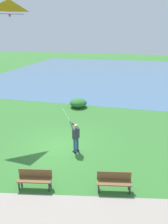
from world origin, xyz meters
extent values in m
plane|color=#33702D|center=(0.00, 0.00, 0.00)|extent=(120.00, 120.00, 0.00)
cube|color=#476B8E|center=(-26.13, 4.00, 0.00)|extent=(36.00, 44.00, 0.01)
cube|color=gray|center=(5.14, 2.00, 0.01)|extent=(8.42, 31.88, 0.02)
cube|color=#232328|center=(0.41, 1.05, 0.03)|extent=(0.20, 0.26, 0.06)
cylinder|color=#2D4C8E|center=(0.41, 1.07, 0.45)|extent=(0.14, 0.14, 0.82)
cube|color=#232328|center=(0.19, 1.15, 0.03)|extent=(0.20, 0.26, 0.06)
cylinder|color=#2D4C8E|center=(0.20, 1.17, 0.45)|extent=(0.14, 0.14, 0.82)
cube|color=#333842|center=(0.31, 1.12, 1.16)|extent=(0.46, 0.37, 0.60)
sphere|color=#DBB28E|center=(0.31, 1.12, 1.62)|extent=(0.22, 0.22, 0.22)
ellipsoid|color=tan|center=(0.31, 1.13, 1.66)|extent=(0.30, 0.30, 0.13)
cylinder|color=#333842|center=(0.29, 0.88, 1.61)|extent=(0.51, 0.40, 0.43)
cylinder|color=#333842|center=(0.13, 0.96, 1.61)|extent=(0.12, 0.56, 0.43)
sphere|color=#DBB28E|center=(0.14, 0.78, 1.74)|extent=(0.10, 0.10, 0.10)
pyramid|color=orange|center=(-1.70, -3.45, 7.93)|extent=(1.74, 1.95, 0.66)
cone|color=#E02D9E|center=(-2.01, -3.68, 7.52)|extent=(0.28, 0.28, 0.22)
cylinder|color=black|center=(-2.01, -3.68, 7.63)|extent=(1.05, 1.40, 0.02)
cylinder|color=silver|center=(-0.94, -1.45, 4.60)|extent=(2.17, 4.47, 5.73)
cube|color=brown|center=(3.85, 0.22, 0.45)|extent=(0.72, 1.56, 0.05)
cube|color=brown|center=(3.66, 0.19, 0.68)|extent=(0.32, 1.48, 0.40)
cube|color=#2D2D33|center=(3.88, 0.91, 0.23)|extent=(0.07, 0.07, 0.45)
cube|color=#2D2D33|center=(3.57, 0.85, 0.23)|extent=(0.07, 0.07, 0.45)
cube|color=#2D2D33|center=(4.13, -0.40, 0.23)|extent=(0.07, 0.07, 0.45)
cube|color=#2D2D33|center=(3.82, -0.46, 0.23)|extent=(0.07, 0.07, 0.45)
cube|color=brown|center=(3.19, 3.66, 0.45)|extent=(0.72, 1.56, 0.05)
cube|color=brown|center=(3.00, 3.62, 0.68)|extent=(0.32, 1.48, 0.40)
cube|color=#2D2D33|center=(3.22, 4.35, 0.23)|extent=(0.07, 0.07, 0.45)
cube|color=#2D2D33|center=(2.90, 4.29, 0.23)|extent=(0.07, 0.07, 0.45)
cube|color=#2D2D33|center=(3.47, 3.03, 0.23)|extent=(0.07, 0.07, 0.45)
cube|color=#2D2D33|center=(3.16, 2.97, 0.23)|extent=(0.07, 0.07, 0.45)
ellipsoid|color=#2D7033|center=(-7.52, -0.89, 0.40)|extent=(1.64, 1.56, 0.80)
camera|label=1|loc=(11.17, 4.29, 6.62)|focal=35.27mm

